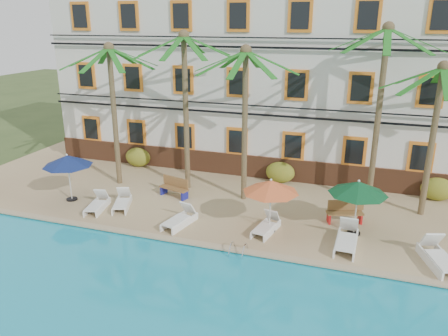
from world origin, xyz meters
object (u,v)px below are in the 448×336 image
(umbrella_blue, at_px, (67,161))
(umbrella_green, at_px, (358,188))
(palm_d, at_px, (381,91))
(umbrella_red, at_px, (271,187))
(bench_right, at_px, (344,211))
(palm_e, at_px, (436,117))
(lounger_c, at_px, (180,219))
(lounger_b, at_px, (122,202))
(pool_ladder, at_px, (238,252))
(lounger_a, at_px, (97,204))
(palm_a, at_px, (113,94))
(palm_c, at_px, (245,101))
(lounger_e, at_px, (347,239))
(bench_left, at_px, (175,187))
(palm_b, at_px, (185,89))
(lounger_d, at_px, (266,226))
(lounger_f, at_px, (439,257))

(umbrella_blue, relative_size, umbrella_green, 0.99)
(palm_d, distance_m, umbrella_red, 6.56)
(palm_d, distance_m, bench_right, 5.40)
(palm_e, xyz_separation_m, lounger_c, (-9.51, -4.31, -4.04))
(palm_e, xyz_separation_m, umbrella_red, (-5.90, -3.65, -2.42))
(lounger_b, distance_m, pool_ladder, 6.51)
(umbrella_blue, relative_size, lounger_a, 1.25)
(palm_a, relative_size, palm_c, 1.00)
(lounger_e, distance_m, bench_left, 8.45)
(umbrella_green, distance_m, lounger_c, 7.17)
(pool_ladder, bearing_deg, palm_b, 128.28)
(umbrella_red, height_order, lounger_d, umbrella_red)
(palm_b, relative_size, palm_d, 0.96)
(umbrella_blue, height_order, umbrella_green, umbrella_green)
(palm_d, distance_m, lounger_e, 6.76)
(palm_e, relative_size, lounger_c, 3.45)
(lounger_d, bearing_deg, palm_e, 32.33)
(umbrella_red, distance_m, bench_left, 5.68)
(lounger_e, bearing_deg, lounger_d, 176.03)
(lounger_c, distance_m, bench_left, 3.14)
(palm_a, height_order, pool_ladder, palm_a)
(palm_e, relative_size, lounger_f, 2.99)
(lounger_b, bearing_deg, palm_b, 60.15)
(palm_a, relative_size, palm_d, 0.88)
(palm_d, bearing_deg, umbrella_red, -130.73)
(lounger_a, bearing_deg, lounger_c, -3.46)
(palm_b, distance_m, lounger_c, 6.31)
(palm_a, bearing_deg, lounger_f, -13.60)
(palm_b, bearing_deg, lounger_a, -126.26)
(umbrella_red, height_order, lounger_b, umbrella_red)
(umbrella_red, xyz_separation_m, pool_ladder, (-0.68, -2.05, -1.89))
(lounger_f, bearing_deg, palm_c, 155.77)
(palm_d, relative_size, bench_right, 5.07)
(lounger_e, xyz_separation_m, pool_ladder, (-3.69, -1.70, -0.32))
(palm_d, distance_m, lounger_d, 7.63)
(palm_a, height_order, palm_d, palm_d)
(palm_e, relative_size, umbrella_blue, 2.89)
(lounger_f, bearing_deg, umbrella_green, 152.52)
(umbrella_red, relative_size, pool_ladder, 2.99)
(palm_c, bearing_deg, pool_ladder, -76.15)
(lounger_a, height_order, lounger_f, lounger_f)
(umbrella_blue, bearing_deg, lounger_e, -2.37)
(palm_d, distance_m, bench_left, 10.21)
(umbrella_green, height_order, lounger_c, umbrella_green)
(umbrella_blue, bearing_deg, lounger_c, -7.87)
(bench_left, relative_size, pool_ladder, 2.11)
(bench_left, bearing_deg, umbrella_green, -8.96)
(lounger_f, height_order, bench_right, lounger_f)
(palm_b, distance_m, palm_c, 3.10)
(palm_e, relative_size, lounger_d, 3.67)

